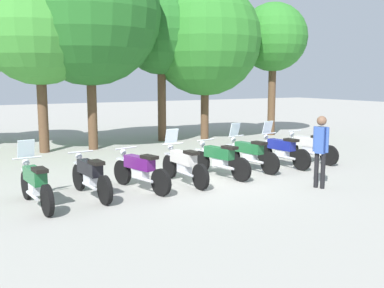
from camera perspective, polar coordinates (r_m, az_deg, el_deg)
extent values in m
plane|color=#9E9B93|center=(11.97, 1.16, -4.57)|extent=(80.00, 80.00, 0.00)
cylinder|color=black|center=(10.64, -20.59, -4.99)|extent=(0.16, 0.65, 0.64)
cylinder|color=black|center=(9.19, -18.21, -6.95)|extent=(0.16, 0.65, 0.64)
cube|color=silver|center=(10.57, -20.69, -3.19)|extent=(0.15, 0.37, 0.04)
cube|color=#1E6033|center=(9.88, -19.67, -3.86)|extent=(0.35, 0.97, 0.30)
cube|color=silver|center=(9.89, -19.51, -5.45)|extent=(0.26, 0.42, 0.24)
cube|color=black|center=(9.46, -19.09, -3.18)|extent=(0.28, 0.46, 0.08)
cylinder|color=silver|center=(10.49, -20.56, -3.41)|extent=(0.07, 0.23, 0.64)
cylinder|color=silver|center=(10.34, -20.53, -1.68)|extent=(0.62, 0.10, 0.04)
sphere|color=silver|center=(10.49, -20.67, -2.22)|extent=(0.17, 0.17, 0.16)
cylinder|color=silver|center=(9.58, -19.95, -6.27)|extent=(0.14, 0.70, 0.07)
cube|color=silver|center=(10.37, -20.67, -0.54)|extent=(0.37, 0.17, 0.39)
cylinder|color=black|center=(11.10, -14.42, -4.17)|extent=(0.16, 0.65, 0.64)
cylinder|color=black|center=(9.70, -11.20, -5.88)|extent=(0.16, 0.65, 0.64)
cube|color=silver|center=(11.04, -14.48, -2.45)|extent=(0.16, 0.37, 0.04)
cube|color=black|center=(10.37, -13.08, -3.03)|extent=(0.36, 0.97, 0.30)
cube|color=silver|center=(10.38, -12.93, -4.54)|extent=(0.26, 0.42, 0.24)
cube|color=black|center=(9.97, -12.26, -2.34)|extent=(0.28, 0.46, 0.08)
cylinder|color=silver|center=(10.96, -14.31, -2.65)|extent=(0.07, 0.23, 0.64)
cylinder|color=silver|center=(10.82, -14.21, -0.99)|extent=(0.62, 0.10, 0.04)
sphere|color=silver|center=(10.96, -14.42, -1.51)|extent=(0.18, 0.18, 0.16)
cylinder|color=silver|center=(10.06, -13.13, -5.30)|extent=(0.14, 0.70, 0.07)
cylinder|color=black|center=(11.45, -8.97, -3.63)|extent=(0.26, 0.64, 0.64)
cylinder|color=black|center=(10.24, -4.03, -4.98)|extent=(0.26, 0.64, 0.64)
cube|color=silver|center=(11.39, -9.01, -1.95)|extent=(0.21, 0.38, 0.04)
cube|color=#59196B|center=(10.80, -6.83, -2.41)|extent=(0.49, 0.98, 0.30)
cube|color=silver|center=(10.82, -6.65, -3.85)|extent=(0.31, 0.44, 0.24)
cube|color=black|center=(10.46, -5.54, -1.69)|extent=(0.34, 0.49, 0.08)
cylinder|color=silver|center=(11.32, -8.75, -2.14)|extent=(0.11, 0.23, 0.64)
cylinder|color=silver|center=(11.19, -8.53, -0.51)|extent=(0.61, 0.19, 0.04)
sphere|color=silver|center=(11.31, -8.89, -1.04)|extent=(0.19, 0.19, 0.16)
cylinder|color=silver|center=(10.50, -6.36, -4.56)|extent=(0.24, 0.70, 0.07)
cylinder|color=black|center=(12.08, -2.90, -2.91)|extent=(0.13, 0.64, 0.64)
cylinder|color=black|center=(10.78, 1.12, -4.28)|extent=(0.13, 0.64, 0.64)
cube|color=silver|center=(12.02, -2.91, -1.32)|extent=(0.14, 0.37, 0.04)
cube|color=silver|center=(11.40, -1.14, -1.79)|extent=(0.31, 0.96, 0.30)
cube|color=silver|center=(11.41, -1.01, -3.16)|extent=(0.24, 0.41, 0.24)
cube|color=black|center=(11.03, -0.08, -1.13)|extent=(0.26, 0.45, 0.08)
cylinder|color=silver|center=(11.95, -2.70, -1.50)|extent=(0.06, 0.23, 0.64)
cylinder|color=silver|center=(11.82, -2.50, 0.04)|extent=(0.62, 0.07, 0.04)
sphere|color=silver|center=(11.95, -2.80, -0.45)|extent=(0.17, 0.17, 0.16)
cylinder|color=silver|center=(11.09, -0.92, -3.82)|extent=(0.11, 0.70, 0.07)
cube|color=silver|center=(11.84, -2.65, 1.03)|extent=(0.37, 0.15, 0.39)
cylinder|color=black|center=(12.78, 1.19, -2.28)|extent=(0.24, 0.65, 0.64)
cylinder|color=black|center=(11.71, 6.36, -3.31)|extent=(0.24, 0.65, 0.64)
cube|color=silver|center=(12.72, 1.19, -0.77)|extent=(0.20, 0.38, 0.04)
cube|color=#1E6033|center=(12.20, 3.51, -1.13)|extent=(0.46, 0.98, 0.30)
cube|color=silver|center=(12.21, 3.66, -2.41)|extent=(0.30, 0.44, 0.24)
cube|color=black|center=(11.90, 4.88, -0.46)|extent=(0.33, 0.48, 0.08)
cylinder|color=silver|center=(12.66, 1.47, -0.93)|extent=(0.10, 0.23, 0.64)
cylinder|color=silver|center=(12.54, 1.76, 0.53)|extent=(0.61, 0.17, 0.04)
sphere|color=silver|center=(12.65, 1.35, 0.05)|extent=(0.19, 0.19, 0.16)
cylinder|color=silver|center=(11.91, 4.14, -2.99)|extent=(0.22, 0.70, 0.07)
cylinder|color=black|center=(13.71, 5.16, -1.58)|extent=(0.21, 0.65, 0.64)
cylinder|color=black|center=(12.66, 10.06, -2.50)|extent=(0.21, 0.65, 0.64)
cube|color=silver|center=(13.65, 5.18, -0.17)|extent=(0.18, 0.38, 0.04)
cube|color=#1E6033|center=(13.15, 7.38, -0.49)|extent=(0.42, 0.98, 0.30)
cube|color=silver|center=(13.16, 7.52, -1.68)|extent=(0.29, 0.43, 0.24)
cube|color=black|center=(12.85, 8.69, 0.13)|extent=(0.31, 0.48, 0.08)
cylinder|color=silver|center=(13.59, 5.44, -0.32)|extent=(0.09, 0.23, 0.64)
cylinder|color=silver|center=(13.48, 5.73, 1.04)|extent=(0.62, 0.14, 0.04)
sphere|color=silver|center=(13.59, 5.34, 0.59)|extent=(0.19, 0.19, 0.16)
cylinder|color=silver|center=(12.85, 7.99, -2.20)|extent=(0.19, 0.70, 0.07)
cube|color=silver|center=(13.50, 5.56, 1.91)|extent=(0.38, 0.19, 0.39)
cylinder|color=black|center=(14.48, 9.33, -1.12)|extent=(0.17, 0.65, 0.64)
cylinder|color=black|center=(13.45, 13.99, -1.99)|extent=(0.17, 0.65, 0.64)
cube|color=silver|center=(14.43, 9.37, 0.21)|extent=(0.16, 0.37, 0.04)
cube|color=navy|center=(13.93, 11.47, -0.09)|extent=(0.37, 0.97, 0.30)
cube|color=silver|center=(13.94, 11.59, -1.22)|extent=(0.26, 0.42, 0.24)
cube|color=black|center=(13.64, 12.72, 0.50)|extent=(0.29, 0.46, 0.08)
cylinder|color=silver|center=(14.37, 9.62, 0.07)|extent=(0.08, 0.23, 0.64)
cylinder|color=silver|center=(14.27, 9.90, 1.36)|extent=(0.62, 0.11, 0.04)
sphere|color=silver|center=(14.37, 9.52, 0.94)|extent=(0.18, 0.18, 0.16)
cylinder|color=silver|center=(13.63, 12.04, -1.70)|extent=(0.15, 0.70, 0.07)
cube|color=silver|center=(14.29, 9.75, 2.18)|extent=(0.37, 0.17, 0.39)
cylinder|color=black|center=(15.36, 12.58, -0.67)|extent=(0.20, 0.65, 0.64)
cylinder|color=black|center=(14.44, 17.31, -1.42)|extent=(0.20, 0.65, 0.64)
cube|color=silver|center=(15.31, 12.62, 0.58)|extent=(0.17, 0.37, 0.04)
cube|color=silver|center=(14.86, 14.77, 0.32)|extent=(0.40, 0.98, 0.30)
cube|color=silver|center=(14.87, 14.88, -0.73)|extent=(0.28, 0.43, 0.24)
cube|color=black|center=(14.60, 16.04, 0.88)|extent=(0.31, 0.47, 0.08)
cylinder|color=silver|center=(15.26, 12.88, 0.45)|extent=(0.08, 0.23, 0.64)
cylinder|color=silver|center=(15.16, 13.18, 1.67)|extent=(0.62, 0.13, 0.04)
sphere|color=silver|center=(15.25, 12.79, 1.27)|extent=(0.18, 0.18, 0.16)
cylinder|color=silver|center=(14.58, 15.43, -1.17)|extent=(0.18, 0.70, 0.07)
cylinder|color=black|center=(11.41, 15.78, -3.28)|extent=(0.14, 0.14, 0.87)
cylinder|color=black|center=(11.35, 16.56, -3.38)|extent=(0.14, 0.14, 0.87)
cube|color=#33519E|center=(11.26, 16.32, 0.49)|extent=(0.27, 0.28, 0.66)
cylinder|color=#33519E|center=(11.32, 15.59, 0.64)|extent=(0.10, 0.10, 0.62)
cylinder|color=#33519E|center=(11.19, 17.08, 0.50)|extent=(0.10, 0.10, 0.62)
sphere|color=brown|center=(11.20, 16.42, 2.90)|extent=(0.31, 0.31, 0.24)
cylinder|color=brown|center=(17.03, -18.73, 4.12)|extent=(0.36, 0.36, 3.10)
sphere|color=#3D8E33|center=(17.10, -19.22, 14.28)|extent=(4.23, 4.23, 4.23)
cylinder|color=brown|center=(17.27, -12.78, 4.63)|extent=(0.36, 0.36, 3.23)
sphere|color=#236623|center=(17.41, -13.17, 16.15)|extent=(5.35, 5.35, 5.35)
cylinder|color=brown|center=(19.28, -3.92, 5.44)|extent=(0.36, 0.36, 3.40)
sphere|color=#236623|center=(19.35, -4.01, 14.18)|extent=(3.56, 3.56, 3.56)
cylinder|color=brown|center=(19.87, 1.65, 4.52)|extent=(0.36, 0.36, 2.69)
sphere|color=#2D7A28|center=(19.91, 1.69, 13.39)|extent=(4.94, 4.94, 4.94)
cylinder|color=brown|center=(21.70, 10.26, 5.82)|extent=(0.36, 0.36, 3.53)
sphere|color=#2D7A28|center=(21.77, 10.46, 13.43)|extent=(3.21, 3.21, 3.21)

